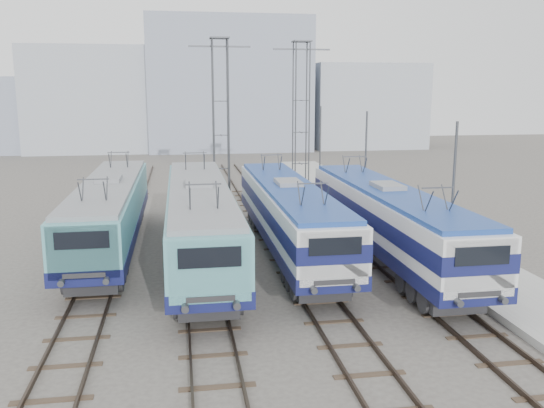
{
  "coord_description": "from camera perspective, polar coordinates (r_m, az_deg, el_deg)",
  "views": [
    {
      "loc": [
        -3.12,
        -21.05,
        8.3
      ],
      "look_at": [
        1.42,
        7.0,
        2.66
      ],
      "focal_mm": 38.0,
      "sensor_mm": 36.0,
      "label": 1
    }
  ],
  "objects": [
    {
      "name": "platform",
      "position": [
        32.98,
        14.97,
        -3.47
      ],
      "size": [
        4.0,
        70.0,
        0.3
      ],
      "primitive_type": "cube",
      "color": "#9E9E99",
      "rests_on": "ground"
    },
    {
      "name": "catenary_tower_east",
      "position": [
        46.1,
        2.9,
        9.14
      ],
      "size": [
        4.5,
        1.2,
        12.0
      ],
      "color": "#3F4247",
      "rests_on": "ground"
    },
    {
      "name": "locomotive_far_left",
      "position": [
        30.92,
        -15.75,
        -0.48
      ],
      "size": [
        2.86,
        18.08,
        3.4
      ],
      "color": "#13174C",
      "rests_on": "ground"
    },
    {
      "name": "locomotive_center_right",
      "position": [
        29.01,
        1.67,
        -0.76
      ],
      "size": [
        2.83,
        17.87,
        3.36
      ],
      "color": "#13174C",
      "rests_on": "ground"
    },
    {
      "name": "ground",
      "position": [
        22.84,
        -0.73,
        -10.08
      ],
      "size": [
        160.0,
        160.0,
        0.0
      ],
      "primitive_type": "plane",
      "color": "#514C47"
    },
    {
      "name": "catenary_tower_west",
      "position": [
        43.2,
        -5.11,
        8.98
      ],
      "size": [
        4.5,
        1.2,
        12.0
      ],
      "color": "#3F4247",
      "rests_on": "ground"
    },
    {
      "name": "building_east",
      "position": [
        87.4,
        9.02,
        9.57
      ],
      "size": [
        16.0,
        12.0,
        12.0
      ],
      "primitive_type": "cube",
      "color": "#A3ABB7",
      "rests_on": "ground"
    },
    {
      "name": "locomotive_center_left",
      "position": [
        27.77,
        -7.19,
        -1.26
      ],
      "size": [
        2.98,
        18.83,
        3.54
      ],
      "color": "#13174C",
      "rests_on": "ground"
    },
    {
      "name": "locomotive_far_right",
      "position": [
        28.37,
        11.39,
        -1.22
      ],
      "size": [
        2.85,
        18.0,
        3.38
      ],
      "color": "#13174C",
      "rests_on": "ground"
    },
    {
      "name": "building_west",
      "position": [
        83.77,
        -16.91,
        9.85
      ],
      "size": [
        18.0,
        12.0,
        14.0
      ],
      "primitive_type": "cube",
      "color": "#A3ABB7",
      "rests_on": "ground"
    },
    {
      "name": "mast_front",
      "position": [
        26.3,
        17.44,
        0.19
      ],
      "size": [
        0.12,
        0.12,
        7.0
      ],
      "primitive_type": "cylinder",
      "color": "#3F4247",
      "rests_on": "ground"
    },
    {
      "name": "mast_mid",
      "position": [
        37.27,
        9.23,
        3.68
      ],
      "size": [
        0.12,
        0.12,
        7.0
      ],
      "primitive_type": "cylinder",
      "color": "#3F4247",
      "rests_on": "ground"
    },
    {
      "name": "building_center",
      "position": [
        83.36,
        -4.38,
        11.67
      ],
      "size": [
        22.0,
        14.0,
        18.0
      ],
      "primitive_type": "cube",
      "color": "#8B94A8",
      "rests_on": "ground"
    },
    {
      "name": "mast_rear",
      "position": [
        48.73,
        4.79,
        5.53
      ],
      "size": [
        0.12,
        0.12,
        7.0
      ],
      "primitive_type": "cylinder",
      "color": "#3F4247",
      "rests_on": "ground"
    }
  ]
}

